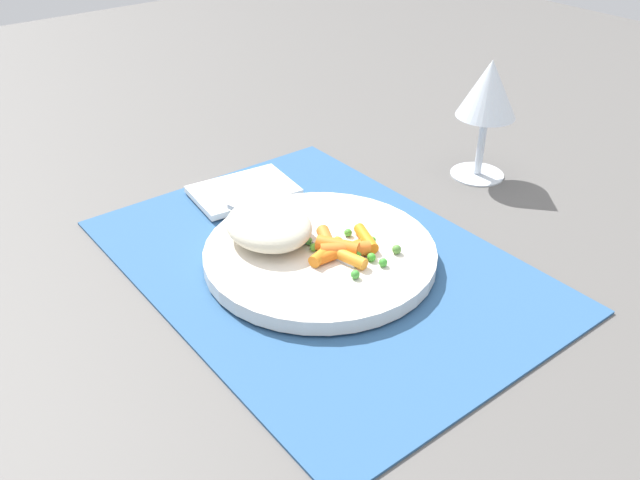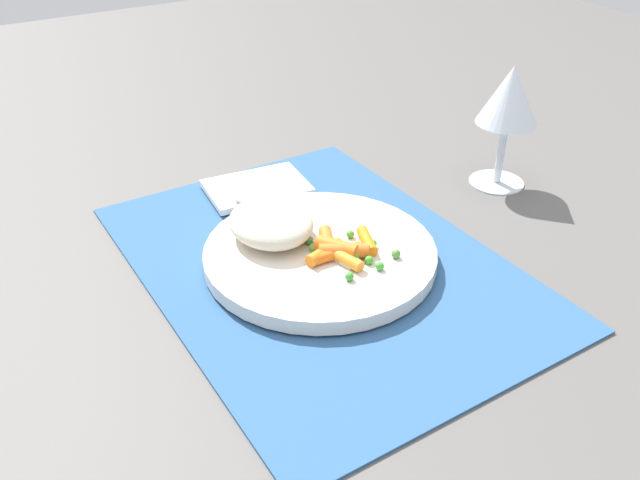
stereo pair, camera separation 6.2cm
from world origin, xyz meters
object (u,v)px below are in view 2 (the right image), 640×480
Objects in this scene: wine_glass at (509,100)px; napkin at (257,187)px; carrot_portion at (340,249)px; rice_mound at (271,223)px; fork at (305,238)px; plate at (320,254)px.

napkin is at bearing -116.28° from wine_glass.
wine_glass is at bearing 101.75° from carrot_portion.
napkin is at bearing 178.39° from carrot_portion.
rice_mound is 0.04m from fork.
carrot_portion is 0.31m from wine_glass.
plate is 2.82× the size of carrot_portion.
carrot_portion is at bearing -78.25° from wine_glass.
fork is at bearing -86.98° from wine_glass.
fork is (-0.04, -0.02, -0.00)m from carrot_portion.
plate is 0.18m from napkin.
fork is (-0.02, -0.01, 0.01)m from plate.
plate is 1.34× the size of fork.
plate is 0.06m from rice_mound.
carrot_portion is (0.02, 0.01, 0.01)m from plate.
wine_glass is at bearing 97.27° from plate.
rice_mound is 1.16× the size of carrot_portion.
fork is at bearing -7.72° from napkin.
rice_mound is at bearing -131.67° from fork.
wine_glass is at bearing 63.72° from napkin.
fork is 0.16m from napkin.
wine_glass reaches higher than rice_mound.
wine_glass is 0.33m from napkin.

